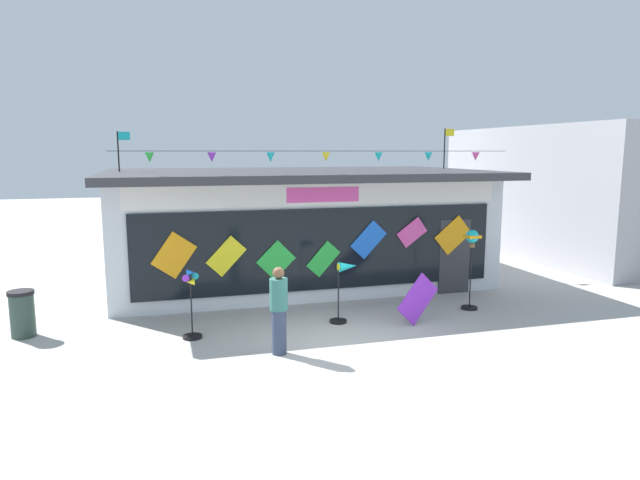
{
  "coord_description": "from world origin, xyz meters",
  "views": [
    {
      "loc": [
        -3.41,
        -10.19,
        3.8
      ],
      "look_at": [
        0.28,
        2.6,
        1.7
      ],
      "focal_mm": 31.6,
      "sensor_mm": 36.0,
      "label": 1
    }
  ],
  "objects_px": {
    "person_mid_plaza": "(279,310)",
    "wind_spinner_center_left": "(472,251)",
    "wind_spinner_left": "(345,282)",
    "display_kite_on_ground": "(418,299)",
    "wind_spinner_far_left": "(191,303)",
    "kite_shop_building": "(296,224)",
    "trash_bin": "(22,313)"
  },
  "relations": [
    {
      "from": "wind_spinner_center_left",
      "to": "person_mid_plaza",
      "type": "bearing_deg",
      "value": -161.27
    },
    {
      "from": "kite_shop_building",
      "to": "wind_spinner_far_left",
      "type": "relative_size",
      "value": 7.3
    },
    {
      "from": "kite_shop_building",
      "to": "trash_bin",
      "type": "height_order",
      "value": "kite_shop_building"
    },
    {
      "from": "wind_spinner_left",
      "to": "person_mid_plaza",
      "type": "bearing_deg",
      "value": -139.43
    },
    {
      "from": "kite_shop_building",
      "to": "trash_bin",
      "type": "xyz_separation_m",
      "value": [
        -6.71,
        -3.7,
        -1.16
      ]
    },
    {
      "from": "wind_spinner_far_left",
      "to": "wind_spinner_center_left",
      "type": "height_order",
      "value": "wind_spinner_center_left"
    },
    {
      "from": "wind_spinner_left",
      "to": "person_mid_plaza",
      "type": "height_order",
      "value": "person_mid_plaza"
    },
    {
      "from": "wind_spinner_left",
      "to": "wind_spinner_center_left",
      "type": "height_order",
      "value": "wind_spinner_center_left"
    },
    {
      "from": "wind_spinner_center_left",
      "to": "person_mid_plaza",
      "type": "relative_size",
      "value": 1.16
    },
    {
      "from": "wind_spinner_center_left",
      "to": "display_kite_on_ground",
      "type": "bearing_deg",
      "value": -157.72
    },
    {
      "from": "kite_shop_building",
      "to": "display_kite_on_ground",
      "type": "xyz_separation_m",
      "value": [
        1.54,
        -5.14,
        -1.09
      ]
    },
    {
      "from": "kite_shop_building",
      "to": "trash_bin",
      "type": "distance_m",
      "value": 7.75
    },
    {
      "from": "kite_shop_building",
      "to": "wind_spinner_left",
      "type": "xyz_separation_m",
      "value": [
        0.01,
        -4.59,
        -0.73
      ]
    },
    {
      "from": "wind_spinner_far_left",
      "to": "wind_spinner_left",
      "type": "xyz_separation_m",
      "value": [
        3.36,
        0.21,
        0.18
      ]
    },
    {
      "from": "wind_spinner_left",
      "to": "trash_bin",
      "type": "xyz_separation_m",
      "value": [
        -6.72,
        0.89,
        -0.42
      ]
    },
    {
      "from": "kite_shop_building",
      "to": "wind_spinner_center_left",
      "type": "distance_m",
      "value": 5.51
    },
    {
      "from": "kite_shop_building",
      "to": "wind_spinner_far_left",
      "type": "xyz_separation_m",
      "value": [
        -3.35,
        -4.8,
        -0.91
      ]
    },
    {
      "from": "trash_bin",
      "to": "wind_spinner_left",
      "type": "bearing_deg",
      "value": -7.52
    },
    {
      "from": "wind_spinner_far_left",
      "to": "person_mid_plaza",
      "type": "distance_m",
      "value": 2.05
    },
    {
      "from": "wind_spinner_left",
      "to": "display_kite_on_ground",
      "type": "distance_m",
      "value": 1.67
    },
    {
      "from": "person_mid_plaza",
      "to": "display_kite_on_ground",
      "type": "bearing_deg",
      "value": -166.84
    },
    {
      "from": "wind_spinner_left",
      "to": "display_kite_on_ground",
      "type": "xyz_separation_m",
      "value": [
        1.53,
        -0.55,
        -0.36
      ]
    },
    {
      "from": "wind_spinner_center_left",
      "to": "wind_spinner_left",
      "type": "bearing_deg",
      "value": -177.18
    },
    {
      "from": "display_kite_on_ground",
      "to": "wind_spinner_far_left",
      "type": "bearing_deg",
      "value": 176.01
    },
    {
      "from": "wind_spinner_left",
      "to": "display_kite_on_ground",
      "type": "relative_size",
      "value": 1.33
    },
    {
      "from": "wind_spinner_far_left",
      "to": "display_kite_on_ground",
      "type": "bearing_deg",
      "value": -3.99
    },
    {
      "from": "kite_shop_building",
      "to": "display_kite_on_ground",
      "type": "bearing_deg",
      "value": -73.31
    },
    {
      "from": "wind_spinner_center_left",
      "to": "trash_bin",
      "type": "height_order",
      "value": "wind_spinner_center_left"
    },
    {
      "from": "trash_bin",
      "to": "wind_spinner_far_left",
      "type": "bearing_deg",
      "value": -18.08
    },
    {
      "from": "person_mid_plaza",
      "to": "display_kite_on_ground",
      "type": "relative_size",
      "value": 1.61
    },
    {
      "from": "display_kite_on_ground",
      "to": "wind_spinner_left",
      "type": "bearing_deg",
      "value": 160.2
    },
    {
      "from": "person_mid_plaza",
      "to": "wind_spinner_center_left",
      "type": "bearing_deg",
      "value": -164.95
    }
  ]
}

